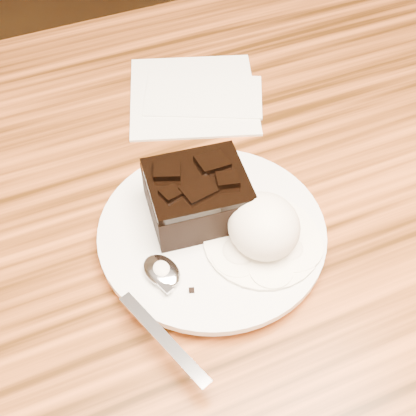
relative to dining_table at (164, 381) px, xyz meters
name	(u,v)px	position (x,y,z in m)	size (l,w,h in m)	color
dining_table	(164,381)	(0.00, 0.00, 0.00)	(1.20, 0.80, 0.75)	black
plate	(212,235)	(0.06, -0.04, 0.38)	(0.23, 0.23, 0.02)	silver
brownie	(198,198)	(0.06, -0.01, 0.42)	(0.09, 0.08, 0.04)	black
ice_cream_scoop	(264,226)	(0.10, -0.07, 0.42)	(0.07, 0.07, 0.06)	white
melt_puddle	(262,241)	(0.10, -0.07, 0.40)	(0.12, 0.12, 0.00)	white
spoon	(162,272)	(0.00, -0.07, 0.40)	(0.03, 0.17, 0.01)	silver
napkin	(193,94)	(0.13, 0.18, 0.38)	(0.16, 0.16, 0.01)	white
crumb_a	(183,231)	(0.03, -0.03, 0.40)	(0.01, 0.01, 0.00)	black
crumb_b	(192,290)	(0.02, -0.10, 0.40)	(0.01, 0.01, 0.00)	black
crumb_c	(253,228)	(0.10, -0.05, 0.40)	(0.01, 0.00, 0.00)	black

